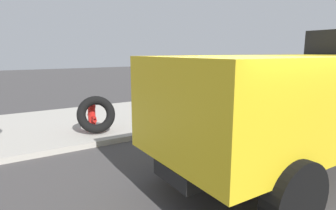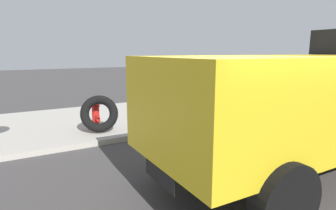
{
  "view_description": "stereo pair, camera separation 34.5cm",
  "coord_description": "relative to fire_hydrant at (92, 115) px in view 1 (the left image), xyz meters",
  "views": [
    {
      "loc": [
        -3.5,
        -2.98,
        2.48
      ],
      "look_at": [
        0.09,
        2.65,
        1.21
      ],
      "focal_mm": 30.25,
      "sensor_mm": 36.0,
      "label": 1
    },
    {
      "loc": [
        -3.2,
        -3.16,
        2.48
      ],
      "look_at": [
        0.09,
        2.65,
        1.21
      ],
      "focal_mm": 30.25,
      "sensor_mm": 36.0,
      "label": 2
    }
  ],
  "objects": [
    {
      "name": "fire_hydrant",
      "position": [
        0.0,
        0.0,
        0.0
      ],
      "size": [
        0.25,
        0.57,
        0.81
      ],
      "color": "red",
      "rests_on": "sidewalk_curb"
    },
    {
      "name": "ground_plane",
      "position": [
        0.96,
        -5.29,
        -0.58
      ],
      "size": [
        80.0,
        80.0,
        0.0
      ],
      "primitive_type": "plane",
      "color": "#423F3F"
    },
    {
      "name": "dump_truck_yellow",
      "position": [
        3.25,
        -5.03,
        1.03
      ],
      "size": [
        7.02,
        2.85,
        3.0
      ],
      "color": "gold",
      "rests_on": "ground"
    },
    {
      "name": "loose_tire",
      "position": [
        -0.03,
        -0.5,
        0.12
      ],
      "size": [
        1.2,
        0.85,
        1.1
      ],
      "primitive_type": "torus",
      "rotation": [
        1.23,
        0.0,
        -0.26
      ],
      "color": "black",
      "rests_on": "sidewalk_curb"
    },
    {
      "name": "sidewalk_curb",
      "position": [
        0.96,
        1.21,
        -0.51
      ],
      "size": [
        36.0,
        5.0,
        0.15
      ],
      "primitive_type": "cube",
      "color": "#ADA89E",
      "rests_on": "ground"
    }
  ]
}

